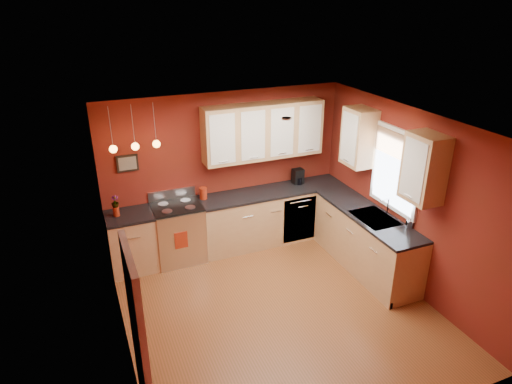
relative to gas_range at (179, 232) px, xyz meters
name	(u,v)px	position (x,y,z in m)	size (l,w,h in m)	color
floor	(278,309)	(0.92, -1.80, -0.48)	(4.20, 4.20, 0.00)	brown
ceiling	(282,125)	(0.92, -1.80, 2.12)	(4.00, 4.20, 0.02)	white
wall_back	(226,170)	(0.92, 0.30, 0.82)	(4.00, 0.02, 2.60)	maroon
wall_front	(383,331)	(0.92, -3.90, 0.82)	(4.00, 0.02, 2.60)	maroon
wall_left	(117,258)	(-1.08, -1.80, 0.82)	(0.02, 4.20, 2.60)	maroon
wall_right	(408,200)	(2.92, -1.80, 0.82)	(0.02, 4.20, 2.60)	maroon
base_cabinets_back_left	(132,243)	(-0.73, 0.00, -0.03)	(0.70, 0.60, 0.90)	tan
base_cabinets_back_right	(273,216)	(1.65, 0.00, -0.03)	(2.54, 0.60, 0.90)	tan
base_cabinets_right	(365,242)	(2.62, -1.35, -0.03)	(0.60, 2.10, 0.90)	tan
counter_back_left	(129,216)	(-0.73, 0.00, 0.44)	(0.70, 0.62, 0.04)	black
counter_back_right	(273,191)	(1.65, 0.00, 0.44)	(2.54, 0.62, 0.04)	black
counter_right	(368,215)	(2.62, -1.35, 0.44)	(0.62, 2.10, 0.04)	black
gas_range	(179,232)	(0.00, 0.00, 0.00)	(0.76, 0.64, 1.11)	silver
dishwasher_front	(299,219)	(2.02, -0.29, -0.03)	(0.60, 0.02, 0.80)	silver
sink	(375,219)	(2.62, -1.50, 0.43)	(0.50, 0.70, 0.33)	gray
window	(396,168)	(2.89, -1.50, 1.21)	(0.06, 1.02, 1.22)	white
door_left_wall	(140,349)	(-1.05, -3.00, 0.54)	(0.12, 0.82, 2.05)	white
upper_cabinets_back	(263,131)	(1.52, 0.12, 1.47)	(2.00, 0.35, 0.90)	tan
upper_cabinets_right	(389,151)	(2.75, -1.48, 1.47)	(0.35, 1.95, 0.90)	tan
wall_picture	(127,163)	(-0.63, 0.28, 1.17)	(0.32, 0.03, 0.26)	black
pendant_lights	(135,146)	(-0.53, -0.05, 1.53)	(0.71, 0.11, 0.66)	gray
red_canister	(203,193)	(0.47, 0.12, 0.56)	(0.13, 0.13, 0.19)	#9C2710
red_vase	(116,211)	(-0.90, 0.03, 0.53)	(0.09, 0.09, 0.15)	#9C2710
flowers	(115,202)	(-0.90, 0.03, 0.69)	(0.11, 0.11, 0.20)	#9C2710
coffee_maker	(298,177)	(2.18, 0.11, 0.58)	(0.19, 0.18, 0.26)	black
soap_pump	(409,223)	(2.87, -1.95, 0.54)	(0.08, 0.08, 0.17)	white
dish_towel	(181,240)	(-0.04, -0.33, 0.04)	(0.20, 0.01, 0.27)	#9C2710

